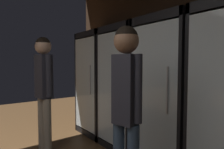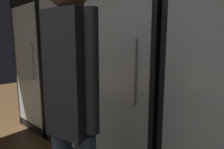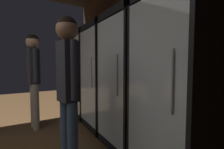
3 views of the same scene
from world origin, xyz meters
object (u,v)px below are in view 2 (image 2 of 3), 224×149
object	(u,v)px
cooler_center	(134,79)
shopper_far	(71,90)
cooler_left	(81,72)
cooler_far_left	(47,67)

from	to	relation	value
cooler_center	shopper_far	world-z (taller)	cooler_center
cooler_left	cooler_center	size ratio (longest dim) A/B	1.00
shopper_far	cooler_center	bearing A→B (deg)	105.01
cooler_left	shopper_far	xyz separation A→B (m)	(1.05, -0.92, 0.10)
cooler_far_left	cooler_left	world-z (taller)	same
cooler_left	cooler_far_left	bearing A→B (deg)	-179.96
cooler_left	cooler_center	xyz separation A→B (m)	(0.80, -0.00, -0.00)
cooler_center	shopper_far	bearing A→B (deg)	-74.99
cooler_left	shopper_far	world-z (taller)	cooler_left
cooler_far_left	cooler_left	bearing A→B (deg)	0.04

